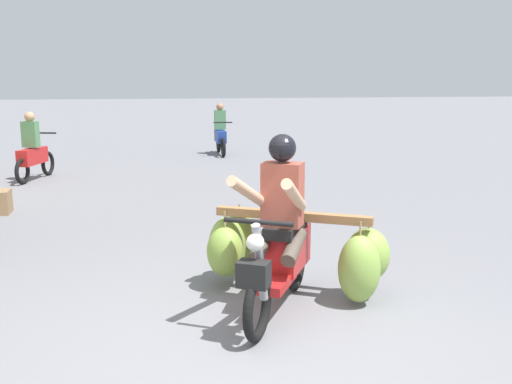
{
  "coord_description": "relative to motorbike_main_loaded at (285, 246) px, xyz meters",
  "views": [
    {
      "loc": [
        -0.9,
        -3.94,
        2.04
      ],
      "look_at": [
        0.28,
        1.82,
        0.9
      ],
      "focal_mm": 41.02,
      "sensor_mm": 36.0,
      "label": 1
    }
  ],
  "objects": [
    {
      "name": "motorbike_main_loaded",
      "position": [
        0.0,
        0.0,
        0.0
      ],
      "size": [
        1.79,
        1.94,
        1.58
      ],
      "color": "black",
      "rests_on": "ground"
    },
    {
      "name": "ground_plane",
      "position": [
        -0.41,
        -1.14,
        -0.51
      ],
      "size": [
        120.0,
        120.0,
        0.0
      ],
      "primitive_type": "plane",
      "color": "slate"
    },
    {
      "name": "motorbike_distant_ahead_left",
      "position": [
        -3.39,
        7.42,
        0.06
      ],
      "size": [
        0.68,
        1.57,
        1.4
      ],
      "color": "black",
      "rests_on": "ground"
    },
    {
      "name": "motorbike_distant_ahead_right",
      "position": [
        0.95,
        10.84,
        0.06
      ],
      "size": [
        0.5,
        1.62,
        1.4
      ],
      "color": "black",
      "rests_on": "ground"
    }
  ]
}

